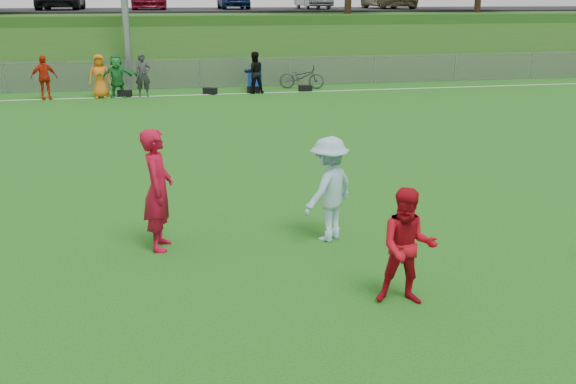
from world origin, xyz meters
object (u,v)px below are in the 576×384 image
object	(u,v)px
player_red_left	(158,190)
player_blue	(329,189)
player_red_center	(408,247)
bicycle	(302,77)
recycling_bin	(255,79)

from	to	relation	value
player_red_left	player_blue	bearing A→B (deg)	-85.14
player_red_center	player_blue	xyz separation A→B (m)	(-0.39, 2.43, 0.08)
player_red_center	player_blue	bearing A→B (deg)	114.99
player_red_left	bicycle	world-z (taller)	player_red_left
player_red_left	player_blue	world-z (taller)	player_red_left
player_blue	recycling_bin	size ratio (longest dim) A/B	1.85
player_blue	bicycle	bearing A→B (deg)	-140.76
player_red_center	bicycle	bearing A→B (deg)	96.78
player_blue	bicycle	world-z (taller)	player_blue
player_blue	player_red_left	bearing A→B (deg)	-42.97
player_blue	recycling_bin	xyz separation A→B (m)	(1.54, 17.77, -0.40)
player_red_left	player_blue	xyz separation A→B (m)	(2.72, -0.17, -0.11)
recycling_bin	bicycle	distance (m)	2.06
player_red_left	player_red_center	size ratio (longest dim) A/B	1.24
player_red_left	bicycle	distance (m)	18.71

